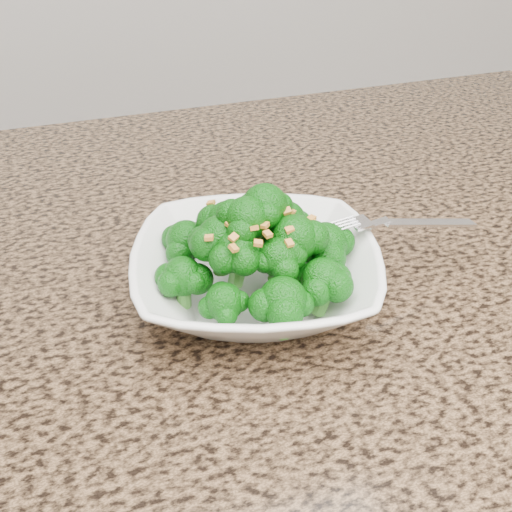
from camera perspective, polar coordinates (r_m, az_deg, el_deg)
name	(u,v)px	position (r m, az deg, el deg)	size (l,w,h in m)	color
granite_counter	(160,311)	(0.65, -8.54, -4.82)	(1.64, 1.04, 0.03)	brown
bowl	(256,274)	(0.62, 0.00, -1.65)	(0.24, 0.24, 0.06)	white
broccoli_pile	(256,213)	(0.58, 0.00, 3.88)	(0.21, 0.21, 0.08)	#0B5C0A
garlic_topping	(256,170)	(0.56, 0.00, 7.61)	(0.12, 0.12, 0.01)	gold
fork	(382,223)	(0.64, 11.16, 2.94)	(0.19, 0.03, 0.01)	silver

